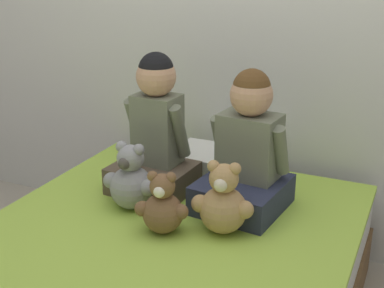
# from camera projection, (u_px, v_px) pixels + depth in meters

# --- Properties ---
(wall_behind_bed) EXTENTS (8.00, 0.06, 2.50)m
(wall_behind_bed) POSITION_uv_depth(u_px,v_px,m) (246.00, 8.00, 2.66)
(wall_behind_bed) COLOR silver
(wall_behind_bed) RESTS_ON ground_plane
(child_on_left) EXTENTS (0.38, 0.33, 0.64)m
(child_on_left) POSITION_uv_depth(u_px,v_px,m) (155.00, 134.00, 2.43)
(child_on_left) COLOR brown
(child_on_left) RESTS_ON bed
(child_on_right) EXTENTS (0.38, 0.41, 0.60)m
(child_on_right) POSITION_uv_depth(u_px,v_px,m) (247.00, 153.00, 2.27)
(child_on_right) COLOR #282D47
(child_on_right) RESTS_ON bed
(teddy_bear_held_by_left_child) EXTENTS (0.25, 0.19, 0.30)m
(teddy_bear_held_by_left_child) POSITION_uv_depth(u_px,v_px,m) (131.00, 181.00, 2.29)
(teddy_bear_held_by_left_child) COLOR #939399
(teddy_bear_held_by_left_child) RESTS_ON bed
(teddy_bear_held_by_right_child) EXTENTS (0.25, 0.19, 0.30)m
(teddy_bear_held_by_right_child) POSITION_uv_depth(u_px,v_px,m) (223.00, 203.00, 2.09)
(teddy_bear_held_by_right_child) COLOR tan
(teddy_bear_held_by_right_child) RESTS_ON bed
(teddy_bear_between_children) EXTENTS (0.21, 0.16, 0.26)m
(teddy_bear_between_children) POSITION_uv_depth(u_px,v_px,m) (162.00, 207.00, 2.10)
(teddy_bear_between_children) COLOR brown
(teddy_bear_between_children) RESTS_ON bed
(pillow_at_headboard) EXTENTS (0.49, 0.30, 0.11)m
(pillow_at_headboard) POSITION_uv_depth(u_px,v_px,m) (222.00, 164.00, 2.67)
(pillow_at_headboard) COLOR white
(pillow_at_headboard) RESTS_ON bed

